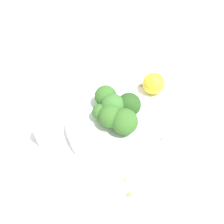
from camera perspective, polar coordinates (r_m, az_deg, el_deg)
ground_plane at (r=0.52m, az=-0.00°, el=-4.44°), size 3.00×3.00×0.00m
bowl at (r=0.51m, az=-0.00°, el=-3.40°), size 0.21×0.21×0.03m
broccoli_floret_0 at (r=0.49m, az=4.44°, el=1.85°), size 0.05×0.05×0.06m
broccoli_floret_1 at (r=0.48m, az=0.26°, el=1.47°), size 0.05×0.05×0.06m
broccoli_floret_2 at (r=0.50m, az=-1.68°, el=4.02°), size 0.05×0.05×0.06m
broccoli_floret_3 at (r=0.48m, az=-3.17°, el=-0.54°), size 0.04×0.04×0.04m
broccoli_floret_4 at (r=0.45m, az=3.26°, el=-2.56°), size 0.06×0.06×0.06m
broccoli_floret_5 at (r=0.46m, az=-0.65°, el=-1.16°), size 0.05×0.05×0.06m
pepper_shaker at (r=0.49m, az=-17.44°, el=-5.54°), size 0.04×0.04×0.07m
lemon_wedge at (r=0.60m, az=10.83°, el=7.33°), size 0.06×0.06×0.06m
almond_crumb_0 at (r=0.44m, az=4.49°, el=-20.60°), size 0.01×0.01×0.01m
almond_crumb_1 at (r=0.62m, az=7.68°, el=6.93°), size 0.01×0.01×0.01m
almond_crumb_2 at (r=0.51m, az=12.91°, el=-6.74°), size 0.01×0.01×0.01m
almond_crumb_3 at (r=0.45m, az=3.41°, el=-17.14°), size 0.00×0.01×0.01m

